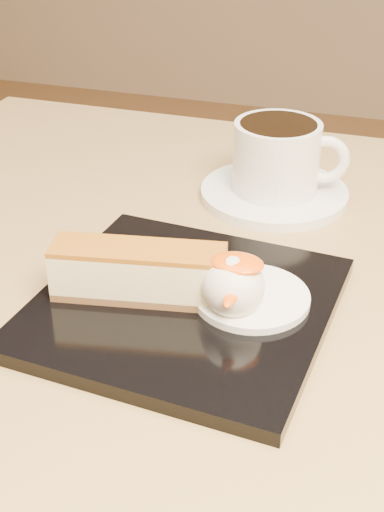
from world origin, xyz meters
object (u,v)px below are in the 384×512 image
(saucer, at_px, (274,193))
(coffee_cup, at_px, (279,156))
(ice_cream_scoop, at_px, (233,286))
(dessert_plate, at_px, (184,306))
(cheesecake, at_px, (139,272))
(table, at_px, (190,437))

(saucer, relative_size, coffee_cup, 1.30)
(coffee_cup, bearing_deg, ice_cream_scoop, -96.22)
(dessert_plate, bearing_deg, cheesecake, -171.87)
(table, bearing_deg, cheesecake, -141.96)
(table, bearing_deg, saucer, 82.49)
(coffee_cup, bearing_deg, dessert_plate, -106.51)
(dessert_plate, height_order, ice_cream_scoop, ice_cream_scoop)
(table, bearing_deg, dessert_plate, -83.10)
(ice_cream_scoop, xyz_separation_m, saucer, (-0.02, 0.22, -0.03))
(table, xyz_separation_m, cheesecake, (-0.03, -0.03, 0.19))
(ice_cream_scoop, relative_size, coffee_cup, 0.41)
(table, height_order, ice_cream_scoop, ice_cream_scoop)
(ice_cream_scoop, xyz_separation_m, coffee_cup, (-0.01, 0.23, 0.01))
(dessert_plate, xyz_separation_m, saucer, (0.02, 0.22, -0.00))
(ice_cream_scoop, distance_m, coffee_cup, 0.23)
(cheesecake, xyz_separation_m, saucer, (0.06, 0.22, -0.03))
(cheesecake, relative_size, coffee_cup, 1.19)
(ice_cream_scoop, bearing_deg, cheesecake, 180.00)
(dessert_plate, distance_m, coffee_cup, 0.23)
(saucer, bearing_deg, coffee_cup, 9.78)
(saucer, bearing_deg, cheesecake, -104.65)
(coffee_cup, bearing_deg, table, -107.88)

